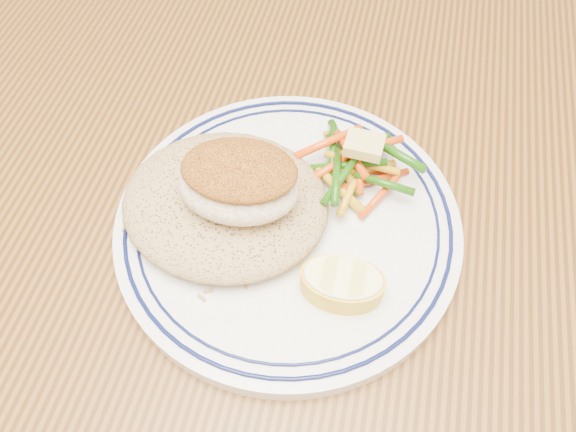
# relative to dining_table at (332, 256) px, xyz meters

# --- Properties ---
(ground) EXTENTS (4.00, 4.00, 0.00)m
(ground) POSITION_rel_dining_table_xyz_m (0.00, 0.00, -0.65)
(ground) COLOR brown
(ground) RESTS_ON ground
(dining_table) EXTENTS (1.50, 0.90, 0.75)m
(dining_table) POSITION_rel_dining_table_xyz_m (0.00, 0.00, 0.00)
(dining_table) COLOR #482A0E
(dining_table) RESTS_ON ground
(plate) EXTENTS (0.26, 0.26, 0.02)m
(plate) POSITION_rel_dining_table_xyz_m (-0.03, -0.04, 0.11)
(plate) COLOR white
(plate) RESTS_ON dining_table
(rice_pilaf) EXTENTS (0.16, 0.14, 0.03)m
(rice_pilaf) POSITION_rel_dining_table_xyz_m (-0.08, -0.04, 0.13)
(rice_pilaf) COLOR #987B4C
(rice_pilaf) RESTS_ON plate
(fish_fillet) EXTENTS (0.09, 0.07, 0.04)m
(fish_fillet) POSITION_rel_dining_table_xyz_m (-0.07, -0.05, 0.16)
(fish_fillet) COLOR #F7E9CC
(fish_fillet) RESTS_ON rice_pilaf
(vegetable_pile) EXTENTS (0.10, 0.10, 0.03)m
(vegetable_pile) POSITION_rel_dining_table_xyz_m (0.01, 0.01, 0.13)
(vegetable_pile) COLOR #D6440A
(vegetable_pile) RESTS_ON plate
(butter_pat) EXTENTS (0.03, 0.02, 0.01)m
(butter_pat) POSITION_rel_dining_table_xyz_m (0.01, 0.02, 0.15)
(butter_pat) COLOR #D5C068
(butter_pat) RESTS_ON vegetable_pile
(lemon_wedge) EXTENTS (0.06, 0.06, 0.02)m
(lemon_wedge) POSITION_rel_dining_table_xyz_m (0.02, -0.09, 0.12)
(lemon_wedge) COLOR yellow
(lemon_wedge) RESTS_ON plate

